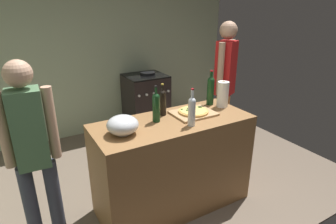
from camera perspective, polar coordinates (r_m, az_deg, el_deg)
The scene contains 14 objects.
ground_plane at distance 3.58m, azimuth -6.62°, elevation -11.87°, with size 4.66×3.40×0.02m, color #6B5B4C.
kitchen_wall_rear at distance 4.43m, azimuth -15.07°, elevation 12.22°, with size 4.66×0.10×2.60m, color #99A889.
counter at distance 2.78m, azimuth 1.05°, elevation -10.61°, with size 1.49×0.63×0.93m, color olive.
cutting_board at distance 2.72m, azimuth 5.19°, elevation -0.26°, with size 0.40×0.32×0.02m, color tan.
pizza at distance 2.71m, azimuth 5.20°, elevation 0.16°, with size 0.29×0.29×0.03m.
mixing_bowl at distance 2.30m, azimuth -9.24°, elevation -2.64°, with size 0.26×0.26×0.16m.
paper_towel_roll at distance 2.94m, azimuth 11.13°, elevation 3.58°, with size 0.12×0.12×0.27m.
wine_bottle_clear at distance 2.42m, azimuth 4.90°, elevation 0.40°, with size 0.07×0.07×0.34m.
wine_bottle_amber at distance 2.50m, azimuth -2.44°, elevation 1.19°, with size 0.07×0.07×0.34m.
wine_bottle_green at distance 2.97m, azimuth 8.70°, elevation 4.61°, with size 0.08×0.08×0.37m.
wine_bottle_dark at distance 2.65m, azimuth -1.12°, elevation 2.18°, with size 0.07×0.07×0.31m.
stove at distance 4.48m, azimuth -4.53°, elevation 1.89°, with size 0.61×0.59×0.95m.
person_in_stripes at distance 2.33m, azimuth -25.90°, elevation -7.04°, with size 0.39×0.21×1.59m.
person_in_red at distance 3.58m, azimuth 11.50°, elevation 6.06°, with size 0.36×0.28×1.75m.
Camera 1 is at (-1.14, -1.39, 1.93)m, focal length 29.82 mm.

